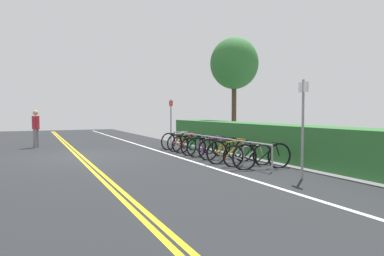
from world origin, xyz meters
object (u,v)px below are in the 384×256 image
(bike_rack, at_px, (211,141))
(tree_near_left, at_px, (234,64))
(sign_post_far, at_px, (303,120))
(bicycle_2, at_px, (192,144))
(bicycle_4, at_px, (209,147))
(pedestrian, at_px, (36,126))
(bicycle_1, at_px, (184,142))
(sign_post_near, at_px, (171,118))
(bicycle_0, at_px, (177,141))
(bicycle_8, at_px, (262,156))
(bicycle_7, at_px, (248,155))
(bicycle_3, at_px, (199,146))
(bicycle_6, at_px, (230,151))
(bicycle_5, at_px, (222,149))

(bike_rack, height_order, tree_near_left, tree_near_left)
(bike_rack, relative_size, sign_post_far, 2.93)
(bicycle_2, relative_size, tree_near_left, 0.31)
(bicycle_4, height_order, sign_post_far, sign_post_far)
(bicycle_4, bearing_deg, pedestrian, -137.36)
(bike_rack, distance_m, bicycle_2, 1.55)
(bicycle_1, height_order, sign_post_far, sign_post_far)
(bike_rack, height_order, bicycle_2, bike_rack)
(sign_post_near, bearing_deg, bicycle_0, -3.62)
(bike_rack, relative_size, bicycle_8, 3.79)
(bicycle_4, relative_size, sign_post_near, 0.78)
(bicycle_7, bearing_deg, bicycle_8, 4.91)
(bicycle_3, relative_size, sign_post_far, 0.70)
(bicycle_8, bearing_deg, bicycle_4, -177.62)
(bicycle_4, height_order, bicycle_6, bicycle_6)
(bicycle_6, relative_size, tree_near_left, 0.32)
(bicycle_0, relative_size, bicycle_2, 1.00)
(bicycle_4, bearing_deg, bicycle_6, -1.80)
(sign_post_near, bearing_deg, bicycle_2, -1.01)
(bicycle_5, relative_size, sign_post_far, 0.76)
(bicycle_1, xyz_separation_m, bicycle_5, (2.88, 0.13, 0.01))
(bicycle_2, relative_size, bicycle_5, 0.95)
(bicycle_5, distance_m, bicycle_6, 0.83)
(bike_rack, distance_m, bicycle_6, 1.51)
(bicycle_3, relative_size, sign_post_near, 0.76)
(bicycle_5, height_order, bicycle_6, bicycle_6)
(pedestrian, bearing_deg, bicycle_1, 54.59)
(bicycle_0, distance_m, bicycle_5, 3.66)
(sign_post_near, height_order, sign_post_far, sign_post_far)
(tree_near_left, bearing_deg, bicycle_3, -44.31)
(bicycle_0, relative_size, bicycle_1, 1.02)
(bicycle_2, distance_m, bicycle_5, 2.22)
(sign_post_far, bearing_deg, bicycle_8, 179.78)
(bicycle_1, bearing_deg, bicycle_3, -0.35)
(bicycle_4, relative_size, sign_post_far, 0.72)
(bicycle_1, distance_m, bicycle_3, 1.41)
(bicycle_6, bearing_deg, pedestrian, -144.01)
(bike_rack, relative_size, pedestrian, 4.14)
(tree_near_left, bearing_deg, bicycle_8, -26.91)
(bicycle_3, xyz_separation_m, bicycle_5, (1.47, 0.14, 0.02))
(bicycle_1, relative_size, sign_post_near, 0.77)
(pedestrian, bearing_deg, bicycle_4, 42.64)
(bike_rack, height_order, bicycle_5, bike_rack)
(sign_post_far, height_order, tree_near_left, tree_near_left)
(bicycle_0, height_order, sign_post_far, sign_post_far)
(bicycle_0, xyz_separation_m, tree_near_left, (-2.20, 4.26, 3.85))
(bicycle_2, bearing_deg, bicycle_1, -178.04)
(bicycle_1, relative_size, bicycle_4, 0.98)
(bicycle_3, distance_m, bicycle_7, 3.10)
(bike_rack, relative_size, bicycle_6, 3.87)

